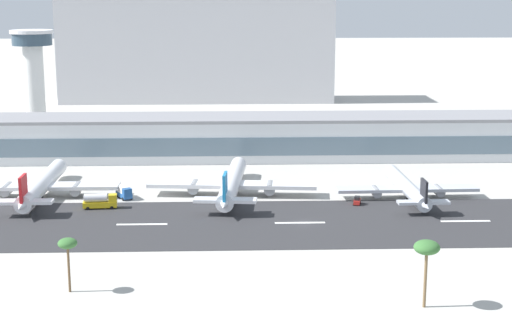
% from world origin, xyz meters
% --- Properties ---
extents(ground_plane, '(1400.00, 1400.00, 0.00)m').
position_xyz_m(ground_plane, '(0.00, 0.00, 0.00)').
color(ground_plane, '#B2AFA8').
extents(runway_strip, '(800.00, 40.22, 0.08)m').
position_xyz_m(runway_strip, '(0.00, 0.01, 0.04)').
color(runway_strip, '#2D2D30').
rests_on(runway_strip, ground_plane).
extents(runway_centreline_dash_3, '(12.00, 1.20, 0.01)m').
position_xyz_m(runway_centreline_dash_3, '(-38.39, 0.01, 0.09)').
color(runway_centreline_dash_3, white).
rests_on(runway_centreline_dash_3, runway_strip).
extents(runway_centreline_dash_4, '(12.00, 1.20, 0.01)m').
position_xyz_m(runway_centreline_dash_4, '(-0.91, 0.01, 0.09)').
color(runway_centreline_dash_4, white).
rests_on(runway_centreline_dash_4, runway_strip).
extents(runway_centreline_dash_5, '(12.00, 1.20, 0.01)m').
position_xyz_m(runway_centreline_dash_5, '(38.87, 0.01, 0.09)').
color(runway_centreline_dash_5, white).
rests_on(runway_centreline_dash_5, runway_strip).
extents(terminal_building, '(210.22, 21.10, 13.95)m').
position_xyz_m(terminal_building, '(-16.99, 75.11, 6.98)').
color(terminal_building, silver).
rests_on(terminal_building, ground_plane).
extents(control_tower, '(15.21, 15.21, 39.87)m').
position_xyz_m(control_tower, '(-87.43, 108.95, 25.12)').
color(control_tower, silver).
rests_on(control_tower, ground_plane).
extents(distant_hotel_block, '(131.32, 27.67, 49.13)m').
position_xyz_m(distant_hotel_block, '(-32.67, 212.46, 24.57)').
color(distant_hotel_block, '#BCBCC1').
rests_on(distant_hotel_block, ground_plane).
extents(airliner_red_tail_gate_0, '(41.02, 49.60, 10.36)m').
position_xyz_m(airliner_red_tail_gate_0, '(-67.61, 25.79, 3.30)').
color(airliner_red_tail_gate_0, white).
rests_on(airliner_red_tail_gate_0, ground_plane).
extents(airliner_blue_tail_gate_1, '(45.71, 50.92, 10.64)m').
position_xyz_m(airliner_blue_tail_gate_1, '(-16.99, 25.57, 3.38)').
color(airliner_blue_tail_gate_1, silver).
rests_on(airliner_blue_tail_gate_1, ground_plane).
extents(airliner_black_tail_gate_2, '(37.76, 42.85, 8.94)m').
position_xyz_m(airliner_black_tail_gate_2, '(29.56, 21.40, 2.85)').
color(airliner_black_tail_gate_2, silver).
rests_on(airliner_black_tail_gate_2, ground_plane).
extents(service_box_truck_0, '(5.01, 6.41, 3.25)m').
position_xyz_m(service_box_truck_0, '(-45.57, 24.44, 1.79)').
color(service_box_truck_0, '#23569E').
rests_on(service_box_truck_0, ground_plane).
extents(service_fuel_truck_1, '(8.68, 3.41, 3.95)m').
position_xyz_m(service_fuel_truck_1, '(-50.36, 14.50, 2.03)').
color(service_fuel_truck_1, gold).
rests_on(service_fuel_truck_1, ground_plane).
extents(service_baggage_tug_2, '(2.49, 3.48, 2.20)m').
position_xyz_m(service_baggage_tug_2, '(15.25, 16.02, 1.05)').
color(service_baggage_tug_2, '#B2231E').
rests_on(service_baggage_tug_2, ground_plane).
extents(palm_tree_1, '(4.57, 4.57, 12.25)m').
position_xyz_m(palm_tree_1, '(16.37, -52.29, 10.67)').
color(palm_tree_1, brown).
rests_on(palm_tree_1, ground_plane).
extents(palm_tree_2, '(3.54, 3.54, 10.34)m').
position_xyz_m(palm_tree_2, '(-47.24, -42.77, 9.00)').
color(palm_tree_2, brown).
rests_on(palm_tree_2, ground_plane).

